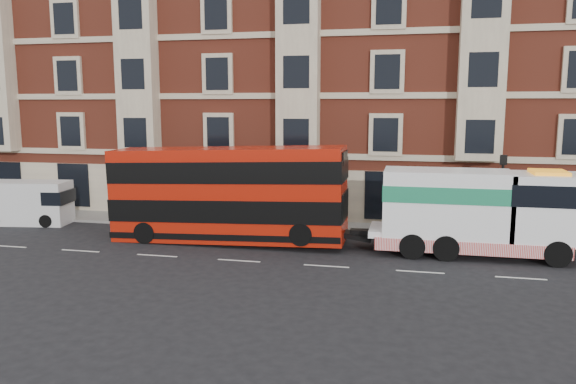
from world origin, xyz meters
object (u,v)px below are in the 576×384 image
object	(u,v)px
tow_truck	(476,211)
box_van	(27,203)
double_decker_bus	(228,193)
pedestrian	(136,206)

from	to	relation	value
tow_truck	box_van	size ratio (longest dim) A/B	1.88
double_decker_bus	tow_truck	bearing A→B (deg)	0.00
double_decker_bus	box_van	distance (m)	13.21
tow_truck	box_van	world-z (taller)	tow_truck
double_decker_bus	box_van	world-z (taller)	double_decker_bus
double_decker_bus	pedestrian	size ratio (longest dim) A/B	7.12
tow_truck	box_van	xyz separation A→B (m)	(-25.09, 1.73, -0.87)
pedestrian	box_van	bearing A→B (deg)	-152.94
double_decker_bus	pedestrian	xyz separation A→B (m)	(-6.91, 3.40, -1.57)
box_van	pedestrian	world-z (taller)	box_van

